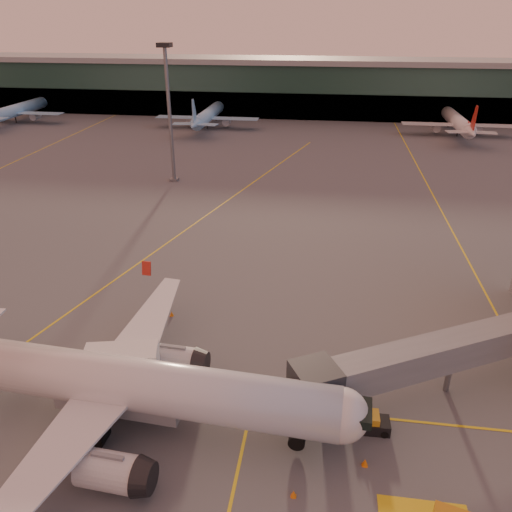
# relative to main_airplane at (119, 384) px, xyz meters

# --- Properties ---
(ground) EXTENTS (600.00, 600.00, 0.00)m
(ground) POSITION_rel_main_airplane_xyz_m (5.14, -1.63, -3.91)
(ground) COLOR #4C4F54
(ground) RESTS_ON ground
(taxi_markings) EXTENTS (100.12, 173.00, 0.01)m
(taxi_markings) POSITION_rel_main_airplane_xyz_m (-2.18, 42.86, -3.91)
(taxi_markings) COLOR yellow
(taxi_markings) RESTS_ON ground
(terminal) EXTENTS (400.00, 20.00, 17.60)m
(terminal) POSITION_rel_main_airplane_xyz_m (5.14, 140.16, 4.85)
(terminal) COLOR #19382D
(terminal) RESTS_ON ground
(mast_west_near) EXTENTS (2.40, 2.40, 25.60)m
(mast_west_near) POSITION_rel_main_airplane_xyz_m (-14.86, 64.37, 10.95)
(mast_west_near) COLOR slate
(mast_west_near) RESTS_ON ground
(distant_aircraft_row) EXTENTS (350.00, 34.00, 13.00)m
(distant_aircraft_row) POSITION_rel_main_airplane_xyz_m (15.98, 116.37, -3.91)
(distant_aircraft_row) COLOR #8BC0E8
(distant_aircraft_row) RESTS_ON ground
(main_airplane) EXTENTS (39.90, 35.96, 12.04)m
(main_airplane) POSITION_rel_main_airplane_xyz_m (0.00, 0.00, 0.00)
(main_airplane) COLOR silver
(main_airplane) RESTS_ON ground
(jet_bridge) EXTENTS (28.26, 17.19, 5.93)m
(jet_bridge) POSITION_rel_main_airplane_xyz_m (28.35, 8.51, 0.25)
(jet_bridge) COLOR slate
(jet_bridge) RESTS_ON ground
(catering_truck) EXTENTS (6.59, 3.96, 4.78)m
(catering_truck) POSITION_rel_main_airplane_xyz_m (-0.97, 3.18, -1.20)
(catering_truck) COLOR #9F3F16
(catering_truck) RESTS_ON ground
(pushback_tug) EXTENTS (3.13, 1.75, 1.59)m
(pushback_tug) POSITION_rel_main_airplane_xyz_m (20.00, 1.97, -3.26)
(pushback_tug) COLOR black
(pushback_tug) RESTS_ON ground
(cone_nose) EXTENTS (0.49, 0.49, 0.63)m
(cone_nose) POSITION_rel_main_airplane_xyz_m (19.42, -1.72, -3.61)
(cone_nose) COLOR orange
(cone_nose) RESTS_ON ground
(cone_wing_left) EXTENTS (0.44, 0.44, 0.56)m
(cone_wing_left) POSITION_rel_main_airplane_xyz_m (-0.78, 16.00, -3.64)
(cone_wing_left) COLOR orange
(cone_wing_left) RESTS_ON ground
(cone_fwd) EXTENTS (0.44, 0.44, 0.56)m
(cone_fwd) POSITION_rel_main_airplane_xyz_m (14.38, -5.13, -3.64)
(cone_fwd) COLOR orange
(cone_fwd) RESTS_ON ground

